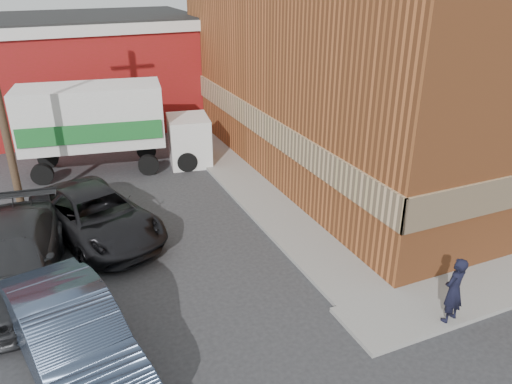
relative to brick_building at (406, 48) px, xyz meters
name	(u,v)px	position (x,y,z in m)	size (l,w,h in m)	color
ground	(346,307)	(-8.50, -9.00, -4.68)	(90.00, 90.00, 0.00)	#28282B
brick_building	(406,48)	(0.00, 0.00, 0.00)	(14.25, 18.25, 9.36)	#A3542A
sidewalk_west	(237,176)	(-7.90, 0.00, -4.62)	(1.80, 18.00, 0.12)	gray
warehouse	(41,73)	(-14.50, 11.00, -1.87)	(16.30, 8.30, 5.60)	maroon
man	(454,290)	(-6.60, -10.55, -3.70)	(0.63, 0.41, 1.72)	black
sedan	(73,338)	(-15.00, -8.50, -3.82)	(1.82, 5.22, 1.72)	#323E53
suv_a	(97,215)	(-13.77, -2.72, -3.92)	(2.54, 5.50, 1.53)	black
suv_b	(12,260)	(-16.20, -4.65, -3.84)	(2.37, 5.82, 1.69)	#27272A
box_truck	(110,122)	(-12.31, 2.96, -2.60)	(7.58, 3.36, 3.62)	white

